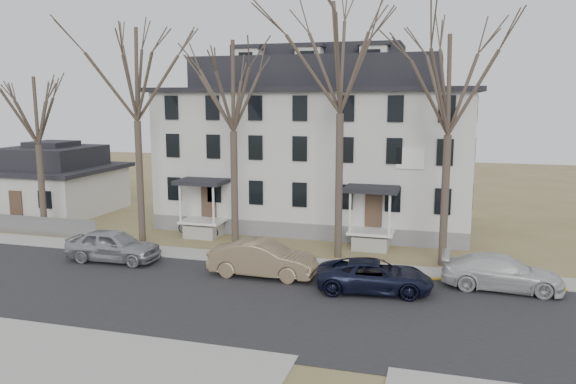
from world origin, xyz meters
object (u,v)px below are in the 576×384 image
(car_white, at_px, (502,273))
(boarding_house, at_px, (318,146))
(tree_far_left, at_px, (135,67))
(tree_mid_left, at_px, (233,79))
(bicycle_left, at_px, (204,230))
(car_navy, at_px, (375,277))
(small_house, at_px, (54,183))
(bicycle_right, at_px, (191,226))
(tree_mid_right, at_px, (451,77))
(car_tan, at_px, (263,260))
(car_silver, at_px, (113,246))
(tree_center, at_px, (341,49))
(tree_bungalow, at_px, (36,106))

(car_white, bearing_deg, boarding_house, 45.83)
(tree_far_left, height_order, tree_mid_left, tree_far_left)
(tree_mid_left, height_order, bicycle_left, tree_mid_left)
(car_white, height_order, bicycle_left, car_white)
(tree_mid_left, distance_m, car_navy, 13.40)
(boarding_house, relative_size, small_house, 2.39)
(tree_mid_left, bearing_deg, small_house, 159.97)
(tree_mid_left, xyz_separation_m, bicycle_right, (-4.05, 2.60, -9.10))
(tree_mid_right, bearing_deg, car_tan, -152.27)
(car_navy, bearing_deg, tree_mid_right, -36.05)
(boarding_house, distance_m, car_white, 16.57)
(car_tan, xyz_separation_m, car_white, (11.00, 1.18, -0.09))
(tree_far_left, distance_m, tree_mid_left, 6.05)
(car_tan, bearing_deg, bicycle_right, 46.06)
(car_silver, bearing_deg, tree_center, -71.47)
(tree_center, bearing_deg, tree_far_left, 180.00)
(tree_bungalow, bearing_deg, tree_mid_right, 0.00)
(tree_far_left, height_order, tree_mid_right, tree_far_left)
(tree_center, height_order, bicycle_left, tree_center)
(small_house, bearing_deg, tree_mid_right, -12.27)
(small_house, height_order, car_white, small_house)
(small_house, height_order, bicycle_left, small_house)
(small_house, bearing_deg, tree_bungalow, -57.16)
(tree_mid_right, distance_m, car_navy, 10.65)
(car_silver, relative_size, bicycle_right, 3.00)
(tree_center, xyz_separation_m, tree_mid_right, (5.50, 0.00, -1.48))
(tree_far_left, xyz_separation_m, car_white, (20.13, -3.22, -9.58))
(car_silver, xyz_separation_m, bicycle_right, (1.24, 6.76, -0.35))
(tree_mid_left, relative_size, bicycle_left, 6.70)
(tree_bungalow, bearing_deg, car_white, -6.77)
(tree_bungalow, distance_m, car_silver, 11.38)
(tree_mid_left, bearing_deg, tree_center, 0.00)
(bicycle_left, bearing_deg, tree_center, -106.85)
(small_house, bearing_deg, tree_mid_left, -20.03)
(car_tan, distance_m, car_navy, 5.55)
(boarding_house, relative_size, bicycle_right, 12.47)
(boarding_house, height_order, tree_mid_right, tree_mid_right)
(tree_far_left, distance_m, car_white, 22.52)
(tree_center, xyz_separation_m, bicycle_right, (-10.05, 2.60, -10.58))
(small_house, relative_size, tree_mid_left, 0.68)
(tree_center, bearing_deg, bicycle_left, 167.42)
(tree_mid_left, distance_m, tree_mid_right, 11.50)
(car_silver, distance_m, bicycle_right, 6.88)
(tree_center, relative_size, bicycle_right, 8.81)
(car_tan, height_order, bicycle_left, car_tan)
(boarding_house, height_order, small_house, boarding_house)
(tree_mid_left, xyz_separation_m, bicycle_left, (-2.86, 1.98, -9.10))
(small_house, relative_size, car_white, 1.65)
(car_silver, bearing_deg, tree_far_left, 7.96)
(tree_center, bearing_deg, tree_bungalow, 180.00)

